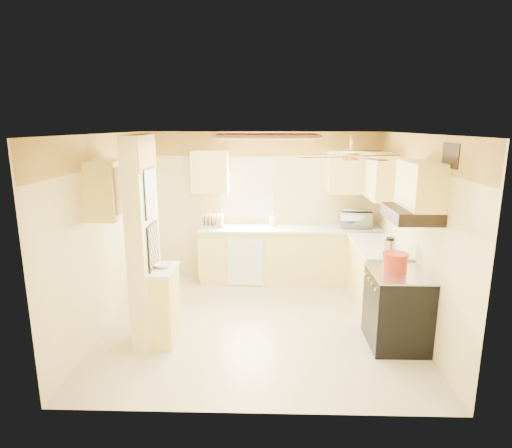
{
  "coord_description": "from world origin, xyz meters",
  "views": [
    {
      "loc": [
        0.11,
        -5.36,
        2.6
      ],
      "look_at": [
        -0.05,
        0.35,
        1.28
      ],
      "focal_mm": 30.0,
      "sensor_mm": 36.0,
      "label": 1
    }
  ],
  "objects_px": {
    "bowl": "(163,265)",
    "dutch_oven": "(395,261)",
    "microwave": "(356,219)",
    "kettle": "(390,247)",
    "stove": "(397,308)"
  },
  "relations": [
    {
      "from": "stove",
      "to": "kettle",
      "type": "relative_size",
      "value": 3.84
    },
    {
      "from": "bowl",
      "to": "kettle",
      "type": "distance_m",
      "value": 2.91
    },
    {
      "from": "stove",
      "to": "bowl",
      "type": "distance_m",
      "value": 2.86
    },
    {
      "from": "microwave",
      "to": "kettle",
      "type": "height_order",
      "value": "microwave"
    },
    {
      "from": "microwave",
      "to": "bowl",
      "type": "bearing_deg",
      "value": 44.99
    },
    {
      "from": "stove",
      "to": "bowl",
      "type": "height_order",
      "value": "bowl"
    },
    {
      "from": "stove",
      "to": "dutch_oven",
      "type": "bearing_deg",
      "value": 106.27
    },
    {
      "from": "bowl",
      "to": "dutch_oven",
      "type": "relative_size",
      "value": 0.64
    },
    {
      "from": "bowl",
      "to": "stove",
      "type": "bearing_deg",
      "value": -0.65
    },
    {
      "from": "stove",
      "to": "dutch_oven",
      "type": "relative_size",
      "value": 3.0
    },
    {
      "from": "dutch_oven",
      "to": "kettle",
      "type": "xyz_separation_m",
      "value": [
        0.07,
        0.5,
        0.03
      ]
    },
    {
      "from": "microwave",
      "to": "bowl",
      "type": "xyz_separation_m",
      "value": [
        -2.72,
        -2.14,
        -0.12
      ]
    },
    {
      "from": "stove",
      "to": "dutch_oven",
      "type": "distance_m",
      "value": 0.57
    },
    {
      "from": "stove",
      "to": "bowl",
      "type": "relative_size",
      "value": 4.68
    },
    {
      "from": "dutch_oven",
      "to": "kettle",
      "type": "distance_m",
      "value": 0.51
    }
  ]
}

